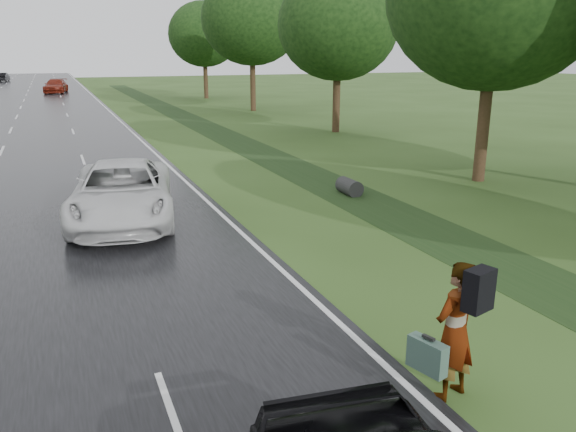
% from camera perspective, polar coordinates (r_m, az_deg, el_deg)
% --- Properties ---
extents(road, '(14.00, 180.00, 0.04)m').
position_cam_1_polar(road, '(51.56, -25.62, 9.61)').
color(road, black).
rests_on(road, ground).
extents(edge_stripe_east, '(0.12, 180.00, 0.01)m').
position_cam_1_polar(edge_stripe_east, '(51.68, -18.06, 10.44)').
color(edge_stripe_east, silver).
rests_on(edge_stripe_east, road).
extents(center_line, '(0.12, 180.00, 0.01)m').
position_cam_1_polar(center_line, '(51.56, -25.63, 9.64)').
color(center_line, silver).
rests_on(center_line, road).
extents(drainage_ditch, '(2.20, 120.00, 0.56)m').
position_cam_1_polar(drainage_ditch, '(26.98, -2.71, 6.47)').
color(drainage_ditch, '#1B3313').
rests_on(drainage_ditch, ground).
extents(tree_east_c, '(7.00, 7.00, 9.29)m').
position_cam_1_polar(tree_east_c, '(34.17, 5.12, 18.76)').
color(tree_east_c, '#3A2A18').
rests_on(tree_east_c, ground).
extents(tree_east_d, '(8.00, 8.00, 10.76)m').
position_cam_1_polar(tree_east_d, '(46.94, -3.70, 19.35)').
color(tree_east_d, '#3A2A18').
rests_on(tree_east_d, ground).
extents(tree_east_f, '(7.20, 7.20, 9.62)m').
position_cam_1_polar(tree_east_f, '(60.23, -8.54, 17.80)').
color(tree_east_f, '#3A2A18').
rests_on(tree_east_f, ground).
extents(pedestrian, '(1.03, 0.79, 2.01)m').
position_cam_1_polar(pedestrian, '(8.06, 16.58, -11.03)').
color(pedestrian, '#A5998C').
rests_on(pedestrian, ground).
extents(white_pickup, '(3.65, 6.25, 1.63)m').
position_cam_1_polar(white_pickup, '(16.46, -16.50, 2.33)').
color(white_pickup, silver).
rests_on(white_pickup, road).
extents(far_car_red, '(3.09, 5.73, 1.58)m').
position_cam_1_polar(far_car_red, '(72.50, -22.53, 12.10)').
color(far_car_red, maroon).
rests_on(far_car_red, road).
extents(far_car_dark, '(1.91, 4.36, 1.39)m').
position_cam_1_polar(far_car_dark, '(104.42, -27.00, 12.46)').
color(far_car_dark, black).
rests_on(far_car_dark, road).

